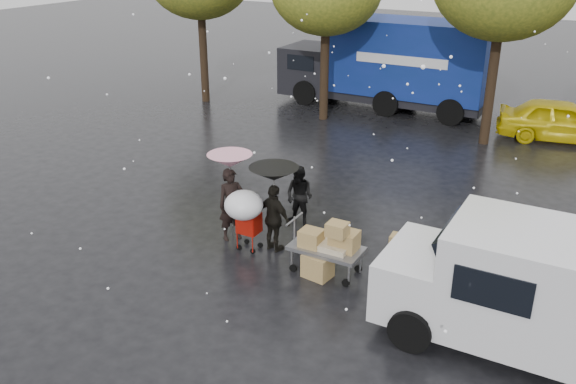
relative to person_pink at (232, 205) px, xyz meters
The scene contains 13 objects.
ground 1.32m from the person_pink, ahead, with size 90.00×90.00×0.00m, color black.
person_pink is the anchor object (origin of this frame).
person_middle 1.72m from the person_pink, 54.35° to the left, with size 0.72×0.56×1.49m, color black.
person_black 1.13m from the person_pink, ahead, with size 0.91×0.38×1.56m, color black.
umbrella_pink 1.06m from the person_pink, behind, with size 1.01×1.01×2.07m.
umbrella_black 1.49m from the person_pink, ahead, with size 1.07×1.07×1.98m.
vendor_cart 2.66m from the person_pink, ahead, with size 1.52×0.80×1.27m.
shopping_cart 0.77m from the person_pink, 33.17° to the right, with size 0.84×0.84×1.46m.
white_van 6.80m from the person_pink, ahead, with size 4.91×2.18×2.20m.
blue_truck 12.59m from the person_pink, 94.11° to the left, with size 8.30×2.60×3.50m.
box_ground_near 2.62m from the person_pink, 13.03° to the right, with size 0.56×0.45×0.50m, color #9C7444.
box_ground_far 3.88m from the person_pink, 20.85° to the left, with size 0.44×0.34×0.34m, color #9C7444.
yellow_taxi 12.74m from the person_pink, 63.53° to the left, with size 1.66×4.14×1.41m, color yellow.
Camera 1 is at (6.24, -10.25, 6.55)m, focal length 38.00 mm.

